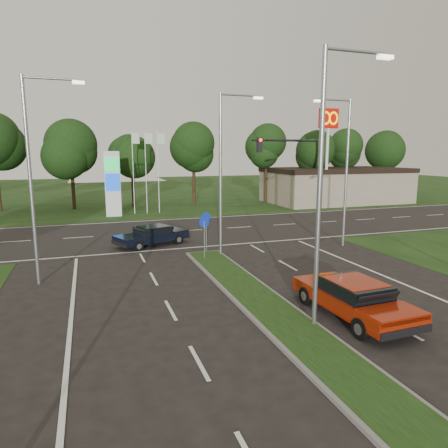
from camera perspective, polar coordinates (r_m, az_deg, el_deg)
name	(u,v)px	position (r m, az deg, el deg)	size (l,w,h in m)	color
verge_far	(132,193)	(60.60, -12.96, 4.31)	(160.00, 50.00, 0.02)	black
cross_road	(177,232)	(30.22, -6.72, -1.07)	(160.00, 12.00, 0.02)	black
median_kerb	(327,358)	(12.33, 14.45, -17.99)	(2.00, 26.00, 0.12)	slate
commercial_building	(336,185)	(49.90, 15.66, 5.32)	(16.00, 9.00, 4.00)	gray
streetlight_median_near	(325,176)	(13.16, 14.30, 6.63)	(2.53, 0.22, 9.00)	gray
streetlight_median_far	(224,167)	(22.21, -0.01, 8.21)	(2.53, 0.22, 9.00)	gray
streetlight_left_far	(35,170)	(19.14, -25.43, 6.95)	(2.53, 0.22, 9.00)	gray
streetlight_right_far	(344,165)	(25.81, 16.78, 8.04)	(2.53, 0.22, 9.00)	gray
traffic_signal	(304,171)	(26.63, 11.37, 7.40)	(5.10, 0.42, 7.00)	black
median_signs	(205,226)	(22.65, -2.73, -0.34)	(1.16, 1.76, 2.38)	gray
gas_pylon	(115,182)	(38.22, -15.31, 5.80)	(5.80, 1.26, 8.00)	silver
mcdonalds_sign	(328,132)	(44.23, 14.66, 12.57)	(2.20, 0.47, 10.40)	silver
treeline_far	(146,144)	(45.39, -11.12, 11.17)	(6.00, 6.00, 9.90)	black
red_sedan	(353,297)	(15.20, 18.00, -9.91)	(2.22, 5.01, 1.36)	#981E08
navy_sedan	(152,235)	(25.80, -10.24, -1.56)	(4.90, 3.45, 1.25)	black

